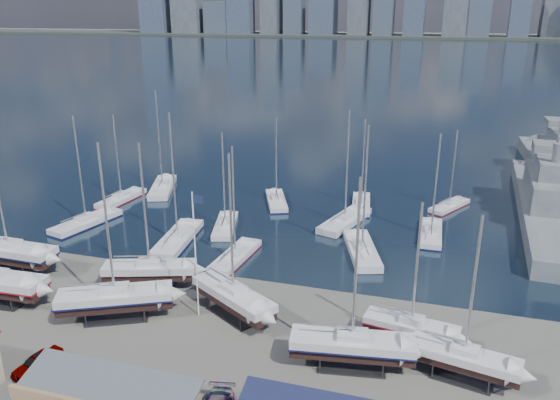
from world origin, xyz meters
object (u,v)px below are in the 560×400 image
(sailboat_cradle_0, at_px, (9,252))
(naval_ship_west, at_px, (560,170))
(car_a, at_px, (38,362))
(flagpole, at_px, (196,247))
(naval_ship_east, at_px, (546,205))

(sailboat_cradle_0, relative_size, naval_ship_west, 0.39)
(car_a, xyz_separation_m, flagpole, (8.96, 11.30, 6.41))
(naval_ship_west, bearing_deg, naval_ship_east, 163.87)
(naval_ship_west, xyz_separation_m, car_a, (-49.50, -69.10, -0.94))
(sailboat_cradle_0, distance_m, naval_ship_east, 69.32)
(sailboat_cradle_0, relative_size, naval_ship_east, 0.40)
(naval_ship_east, distance_m, flagpole, 52.40)
(naval_ship_east, bearing_deg, naval_ship_west, -11.20)
(sailboat_cradle_0, height_order, naval_ship_east, sailboat_cradle_0)
(sailboat_cradle_0, xyz_separation_m, car_a, (15.26, -14.31, -1.44))
(flagpole, bearing_deg, sailboat_cradle_0, 172.92)
(sailboat_cradle_0, distance_m, flagpole, 24.91)
(car_a, bearing_deg, naval_ship_east, 61.61)
(naval_ship_west, distance_m, car_a, 85.01)
(naval_ship_west, xyz_separation_m, flagpole, (-40.54, -57.80, 5.47))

